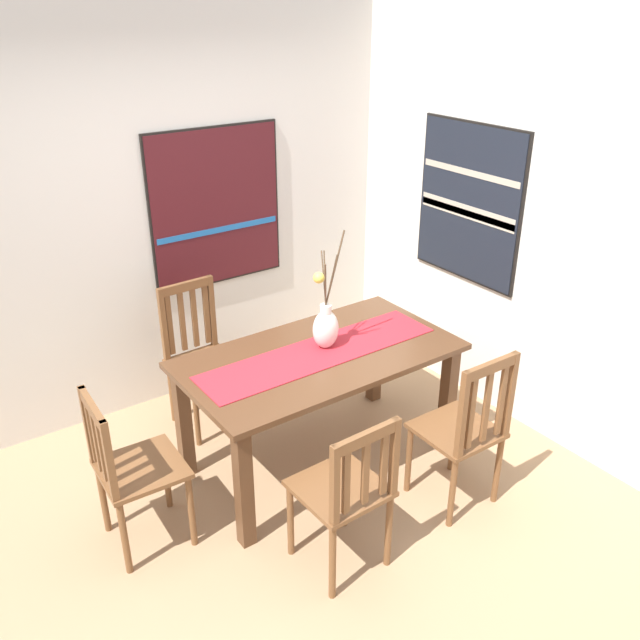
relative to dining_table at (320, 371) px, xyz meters
name	(u,v)px	position (x,y,z in m)	size (l,w,h in m)	color
ground_plane	(312,534)	(-0.41, -0.51, -0.67)	(6.40, 6.40, 0.03)	#A37F5B
wall_back	(153,216)	(-0.41, 1.35, 0.70)	(6.40, 0.12, 2.70)	silver
wall_side	(560,237)	(1.45, -0.51, 0.70)	(0.12, 6.40, 2.70)	silver
dining_table	(320,371)	(0.00, 0.00, 0.00)	(1.65, 0.89, 0.77)	#51331E
table_runner	(319,353)	(0.00, 0.00, 0.12)	(1.51, 0.36, 0.01)	#B7232D
centerpiece_vase	(325,325)	(0.07, 0.04, 0.27)	(0.19, 0.19, 0.72)	silver
chair_0	(200,354)	(-0.39, 0.84, -0.14)	(0.43, 0.43, 0.99)	brown
chair_1	(346,491)	(-0.41, -0.80, -0.17)	(0.43, 0.43, 0.91)	brown
chair_2	(130,468)	(-1.21, -0.02, -0.16)	(0.44, 0.44, 0.93)	brown
chair_3	(464,429)	(0.43, -0.79, -0.14)	(0.43, 0.43, 1.00)	brown
painting_on_back_wall	(216,207)	(0.03, 1.28, 0.70)	(0.99, 0.05, 1.11)	black
painting_on_side_wall	(469,203)	(1.38, 0.19, 0.76)	(0.05, 0.90, 1.07)	black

